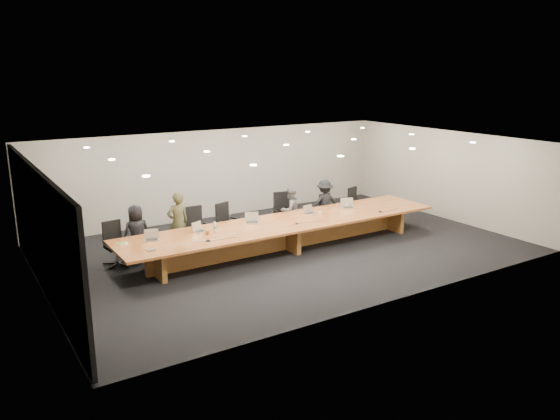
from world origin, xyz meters
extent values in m
plane|color=black|center=(0.00, 0.00, 0.00)|extent=(12.00, 12.00, 0.00)
cube|color=beige|center=(0.00, 4.00, 1.40)|extent=(12.00, 0.02, 2.80)
cube|color=black|center=(-5.94, 0.00, 1.37)|extent=(0.08, 7.84, 2.74)
cube|color=brown|center=(0.00, 0.00, 0.72)|extent=(9.00, 1.80, 0.06)
cube|color=brown|center=(0.00, 0.00, 0.34)|extent=(7.65, 0.15, 0.69)
cube|color=brown|center=(-3.60, 0.00, 0.34)|extent=(0.12, 1.26, 0.69)
cube|color=brown|center=(0.00, 0.00, 0.34)|extent=(0.12, 1.26, 0.69)
cube|color=brown|center=(3.60, 0.00, 0.34)|extent=(0.12, 1.26, 0.69)
imported|color=black|center=(-3.60, 1.24, 0.70)|extent=(0.70, 0.47, 1.41)
imported|color=#39381F|center=(-2.50, 1.26, 0.80)|extent=(0.59, 0.40, 1.60)
imported|color=slate|center=(0.92, 1.21, 0.68)|extent=(0.72, 0.59, 1.35)
imported|color=black|center=(2.13, 1.17, 0.72)|extent=(1.02, 0.72, 1.44)
cylinder|color=silver|center=(-2.00, 0.11, 0.87)|extent=(0.08, 0.08, 0.25)
cylinder|color=brown|center=(-2.25, 0.02, 0.80)|extent=(0.09, 0.09, 0.10)
cone|color=white|center=(1.20, 0.12, 0.79)|extent=(0.08, 0.08, 0.09)
cone|color=silver|center=(2.33, 0.37, 0.80)|extent=(0.10, 0.10, 0.09)
cube|color=silver|center=(-4.20, 0.41, 0.76)|extent=(0.23, 0.19, 0.01)
cube|color=#63BB31|center=(-4.21, 0.39, 0.78)|extent=(0.17, 0.12, 0.02)
cube|color=#9E9EA3|center=(-3.80, -0.39, 0.76)|extent=(0.18, 0.14, 0.03)
cone|color=black|center=(-2.45, -0.46, 0.77)|extent=(0.15, 0.15, 0.03)
cone|color=black|center=(0.11, -0.34, 0.76)|extent=(0.13, 0.13, 0.03)
cone|color=black|center=(2.78, -0.56, 0.77)|extent=(0.16, 0.16, 0.03)
camera|label=1|loc=(-7.47, -11.58, 4.60)|focal=35.00mm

